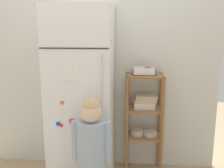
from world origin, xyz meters
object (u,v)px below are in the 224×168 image
pantry_shelf_unit (144,114)px  fruit_bin (146,71)px  refrigerator (82,98)px  child_standing (91,144)px

pantry_shelf_unit → fruit_bin: bearing=58.8°
refrigerator → fruit_bin: 0.70m
refrigerator → child_standing: 0.56m
pantry_shelf_unit → refrigerator: bearing=-162.4°
refrigerator → fruit_bin: bearing=18.2°
child_standing → fruit_bin: size_ratio=4.49×
fruit_bin → pantry_shelf_unit: bearing=-121.2°
child_standing → pantry_shelf_unit: (0.47, 0.67, 0.04)m
refrigerator → pantry_shelf_unit: 0.69m
refrigerator → child_standing: (0.15, -0.47, -0.26)m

